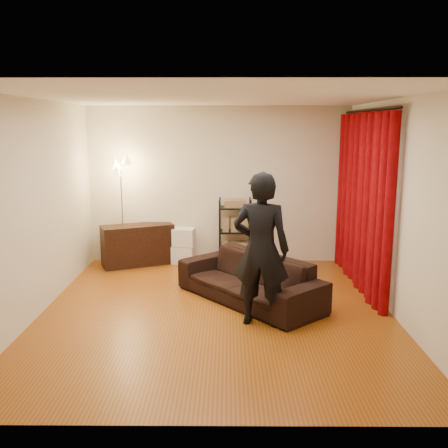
{
  "coord_description": "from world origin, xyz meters",
  "views": [
    {
      "loc": [
        0.14,
        -6.11,
        2.37
      ],
      "look_at": [
        0.1,
        0.3,
        1.1
      ],
      "focal_mm": 40.0,
      "sensor_mm": 36.0,
      "label": 1
    }
  ],
  "objects_px": {
    "sofa": "(249,279)",
    "person": "(261,250)",
    "wire_shelf": "(235,232)",
    "floor_lamp": "(122,213)",
    "storage_boxes": "(183,246)",
    "media_cabinet": "(138,245)"
  },
  "relations": [
    {
      "from": "sofa",
      "to": "person",
      "type": "xyz_separation_m",
      "value": [
        0.1,
        -0.79,
        0.61
      ]
    },
    {
      "from": "person",
      "to": "wire_shelf",
      "type": "height_order",
      "value": "person"
    },
    {
      "from": "sofa",
      "to": "floor_lamp",
      "type": "bearing_deg",
      "value": -170.33
    },
    {
      "from": "storage_boxes",
      "to": "floor_lamp",
      "type": "distance_m",
      "value": 1.19
    },
    {
      "from": "media_cabinet",
      "to": "wire_shelf",
      "type": "height_order",
      "value": "wire_shelf"
    },
    {
      "from": "sofa",
      "to": "person",
      "type": "relative_size",
      "value": 1.17
    },
    {
      "from": "storage_boxes",
      "to": "wire_shelf",
      "type": "relative_size",
      "value": 0.54
    },
    {
      "from": "sofa",
      "to": "media_cabinet",
      "type": "xyz_separation_m",
      "value": [
        -1.84,
        1.82,
        0.03
      ]
    },
    {
      "from": "person",
      "to": "sofa",
      "type": "bearing_deg",
      "value": -69.85
    },
    {
      "from": "person",
      "to": "floor_lamp",
      "type": "bearing_deg",
      "value": -36.14
    },
    {
      "from": "person",
      "to": "storage_boxes",
      "type": "bearing_deg",
      "value": -53.7
    },
    {
      "from": "sofa",
      "to": "wire_shelf",
      "type": "height_order",
      "value": "wire_shelf"
    },
    {
      "from": "storage_boxes",
      "to": "wire_shelf",
      "type": "xyz_separation_m",
      "value": [
        0.9,
        -0.03,
        0.26
      ]
    },
    {
      "from": "sofa",
      "to": "media_cabinet",
      "type": "distance_m",
      "value": 2.59
    },
    {
      "from": "media_cabinet",
      "to": "wire_shelf",
      "type": "distance_m",
      "value": 1.69
    },
    {
      "from": "sofa",
      "to": "storage_boxes",
      "type": "height_order",
      "value": "sofa"
    },
    {
      "from": "person",
      "to": "storage_boxes",
      "type": "relative_size",
      "value": 2.96
    },
    {
      "from": "sofa",
      "to": "wire_shelf",
      "type": "distance_m",
      "value": 1.89
    },
    {
      "from": "sofa",
      "to": "media_cabinet",
      "type": "height_order",
      "value": "media_cabinet"
    },
    {
      "from": "person",
      "to": "media_cabinet",
      "type": "distance_m",
      "value": 3.3
    },
    {
      "from": "sofa",
      "to": "person",
      "type": "bearing_deg",
      "value": -33.53
    },
    {
      "from": "wire_shelf",
      "to": "floor_lamp",
      "type": "height_order",
      "value": "floor_lamp"
    }
  ]
}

